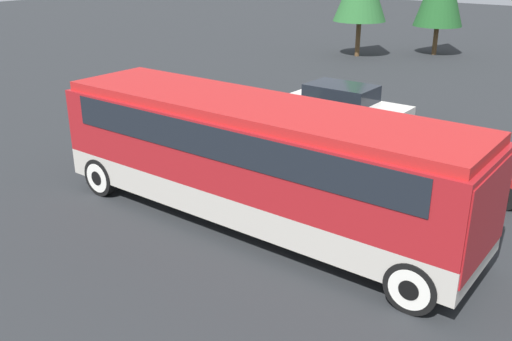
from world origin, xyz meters
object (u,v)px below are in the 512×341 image
object	(u,v)px
tour_bus	(259,153)
parked_car_far	(315,125)
parked_car_near	(344,106)
parked_car_mid	(445,159)

from	to	relation	value
tour_bus	parked_car_far	world-z (taller)	tour_bus
tour_bus	parked_car_near	size ratio (longest dim) A/B	2.25
parked_car_near	parked_car_mid	distance (m)	5.73
parked_car_mid	tour_bus	bearing A→B (deg)	-116.40
tour_bus	parked_car_mid	world-z (taller)	tour_bus
tour_bus	parked_car_near	bearing A→B (deg)	105.60
parked_car_far	parked_car_near	bearing A→B (deg)	96.31
parked_car_mid	parked_car_far	xyz separation A→B (m)	(-4.61, 0.60, -0.02)
parked_car_mid	parked_car_far	size ratio (longest dim) A/B	1.02
parked_car_near	parked_car_far	xyz separation A→B (m)	(0.27, -2.41, -0.10)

